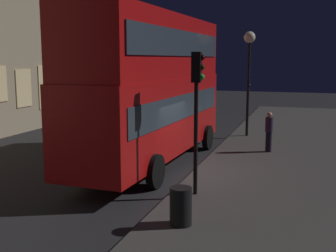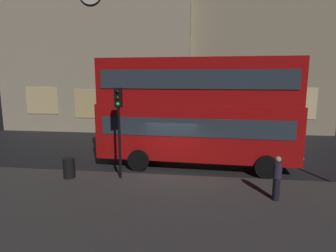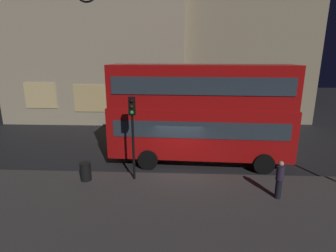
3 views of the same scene
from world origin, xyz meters
name	(u,v)px [view 2 (image 2 of 3)]	position (x,y,z in m)	size (l,w,h in m)	color
ground_plane	(171,173)	(0.00, 0.00, 0.00)	(80.00, 80.00, 0.00)	#232326
sidewalk_slab	(155,218)	(0.00, -4.61, 0.06)	(44.00, 8.19, 0.12)	#423F3D
building_with_clock	(105,46)	(-7.90, 13.40, 7.58)	(16.45, 8.29, 15.15)	tan
building_plain_facade	(250,44)	(5.74, 15.33, 7.73)	(12.57, 9.73, 15.45)	tan
double_decker_bus	(196,108)	(1.14, 1.33, 3.14)	(10.27, 3.07, 5.61)	#B20F0F
traffic_light_near_kerb	(119,114)	(-2.19, -1.26, 3.07)	(0.34, 0.37, 4.11)	black
pedestrian	(277,178)	(4.30, -2.77, 1.00)	(0.33, 0.33, 1.70)	black
litter_bin	(69,168)	(-4.54, -1.50, 0.58)	(0.53, 0.53, 0.91)	black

